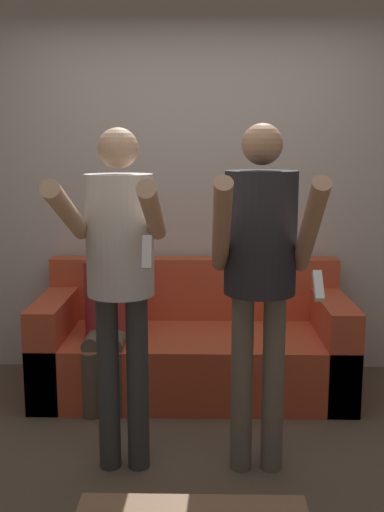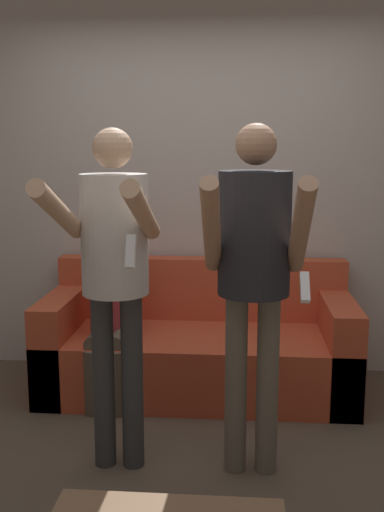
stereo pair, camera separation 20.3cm
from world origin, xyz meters
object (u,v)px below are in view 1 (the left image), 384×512
at_px(person_seated, 108,309).
at_px(person_standing_right, 260,259).
at_px(couch, 194,348).
at_px(person_standing_left, 120,262).

bearing_deg(person_seated, person_standing_right, -44.00).
relative_size(couch, person_standing_left, 1.19).
relative_size(person_standing_left, person_seated, 1.53).
height_order(couch, person_standing_right, person_standing_right).
height_order(couch, person_seated, person_seated).
xyz_separation_m(person_standing_left, person_standing_right, (0.67, 0.01, 0.02)).
relative_size(couch, person_seated, 1.81).
relative_size(person_standing_left, person_standing_right, 0.99).
distance_m(couch, person_seated, 0.66).
distance_m(person_standing_right, person_seated, 1.32).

